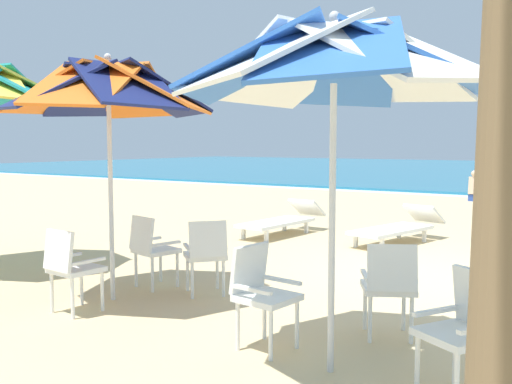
{
  "coord_description": "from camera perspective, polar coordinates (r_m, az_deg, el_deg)",
  "views": [
    {
      "loc": [
        1.91,
        -7.17,
        1.72
      ],
      "look_at": [
        -2.62,
        -0.23,
        1.0
      ],
      "focal_mm": 39.52,
      "sensor_mm": 36.0,
      "label": 1
    }
  ],
  "objects": [
    {
      "name": "plastic_chair_1",
      "position": [
        4.14,
        20.36,
        -12.54
      ],
      "size": [
        0.61,
        0.62,
        0.87
      ],
      "color": "white",
      "rests_on": "ground"
    },
    {
      "name": "ground_plane",
      "position": [
        7.62,
        17.94,
        -8.33
      ],
      "size": [
        80.0,
        80.0,
        0.0
      ],
      "primitive_type": "plane",
      "color": "#D3B784"
    },
    {
      "name": "plastic_chair_4",
      "position": [
        6.81,
        -10.54,
        -5.46
      ],
      "size": [
        0.53,
        0.55,
        0.87
      ],
      "color": "white",
      "rests_on": "ground"
    },
    {
      "name": "plastic_chair_5",
      "position": [
        6.01,
        -18.26,
        -7.04
      ],
      "size": [
        0.47,
        0.5,
        0.87
      ],
      "color": "white",
      "rests_on": "ground"
    },
    {
      "name": "sun_lounger_1",
      "position": [
        10.01,
        14.18,
        -3.45
      ],
      "size": [
        1.12,
        2.23,
        0.62
      ],
      "color": "white",
      "rests_on": "ground"
    },
    {
      "name": "plastic_chair_2",
      "position": [
        4.78,
        0.52,
        -9.85
      ],
      "size": [
        0.52,
        0.49,
        0.87
      ],
      "color": "white",
      "rests_on": "ground"
    },
    {
      "name": "beach_umbrella_1",
      "position": [
        6.3,
        -14.71,
        9.92
      ],
      "size": [
        2.26,
        2.26,
        2.67
      ],
      "color": "silver",
      "rests_on": "ground"
    },
    {
      "name": "beach_umbrella_0",
      "position": [
        4.2,
        7.89,
        12.73
      ],
      "size": [
        2.37,
        2.37,
        2.66
      ],
      "color": "silver",
      "rests_on": "ground"
    },
    {
      "name": "beachgoer_seated",
      "position": [
        18.08,
        21.31,
        0.1
      ],
      "size": [
        0.3,
        0.93,
        0.92
      ],
      "color": "#2D4CA5",
      "rests_on": "ground"
    },
    {
      "name": "sun_lounger_2",
      "position": [
        10.62,
        2.69,
        -2.82
      ],
      "size": [
        0.8,
        2.19,
        0.62
      ],
      "color": "white",
      "rests_on": "ground"
    },
    {
      "name": "plastic_chair_3",
      "position": [
        6.4,
        -5.08,
        -6.06
      ],
      "size": [
        0.63,
        0.63,
        0.87
      ],
      "color": "white",
      "rests_on": "ground"
    },
    {
      "name": "plastic_chair_0",
      "position": [
        5.12,
        13.34,
        -9.0
      ],
      "size": [
        0.6,
        0.62,
        0.87
      ],
      "color": "white",
      "rests_on": "ground"
    }
  ]
}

